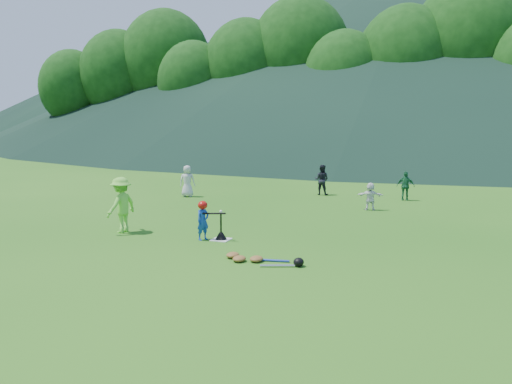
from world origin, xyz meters
TOP-DOWN VIEW (x-y plane):
  - ground at (0.00, 0.00)m, footprint 120.00×120.00m
  - home_plate at (0.00, 0.00)m, footprint 0.45×0.45m
  - baseball at (0.00, 0.00)m, footprint 0.08×0.08m
  - batter_child at (-0.44, -0.15)m, footprint 0.37×0.42m
  - adult_coach at (-2.89, -0.16)m, footprint 0.69×1.04m
  - fielder_a at (-4.32, 6.15)m, footprint 0.71×0.58m
  - fielder_b at (0.56, 8.56)m, footprint 0.63×0.50m
  - fielder_c at (3.88, 8.28)m, footprint 0.66×0.30m
  - fielder_d at (2.93, 5.70)m, footprint 0.91×0.43m
  - batting_tee at (0.00, 0.00)m, footprint 0.30×0.30m
  - batter_gear at (-0.41, -0.14)m, footprint 0.73×0.26m
  - equipment_pile at (1.55, -1.54)m, footprint 1.80×0.64m
  - outfield_fence at (0.00, 28.00)m, footprint 70.07×0.08m
  - tree_line at (0.20, 33.83)m, footprint 70.04×11.40m
  - distant_hills at (-7.63, 81.81)m, footprint 155.00×140.00m

SIDE VIEW (x-z plane):
  - ground at x=0.00m, z-range 0.00..0.00m
  - home_plate at x=0.00m, z-range 0.00..0.02m
  - equipment_pile at x=1.55m, z-range -0.03..0.16m
  - batting_tee at x=0.00m, z-range -0.21..0.47m
  - fielder_d at x=2.93m, z-range 0.00..0.94m
  - batter_child at x=-0.44m, z-range 0.00..0.98m
  - fielder_c at x=3.88m, z-range 0.00..1.11m
  - fielder_b at x=0.56m, z-range 0.00..1.23m
  - fielder_a at x=-4.32m, z-range 0.00..1.26m
  - outfield_fence at x=0.00m, z-range 0.03..1.36m
  - baseball at x=0.00m, z-range 0.70..0.78m
  - adult_coach at x=-2.89m, z-range 0.00..1.51m
  - batter_gear at x=-0.41m, z-range 0.71..1.05m
  - tree_line at x=0.20m, z-range 0.80..15.62m
  - distant_hills at x=-7.63m, z-range -1.02..30.98m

